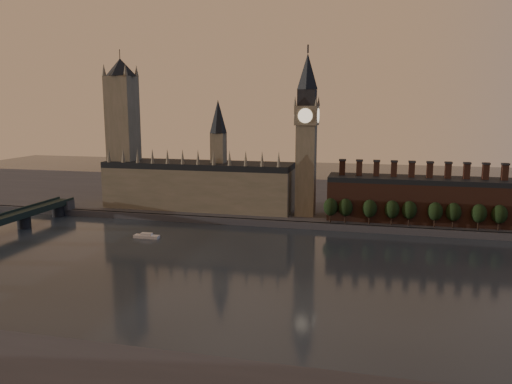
{
  "coord_description": "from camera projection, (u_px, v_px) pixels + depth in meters",
  "views": [
    {
      "loc": [
        52.91,
        -205.18,
        74.2
      ],
      "look_at": [
        -9.62,
        55.0,
        27.67
      ],
      "focal_mm": 35.0,
      "sensor_mm": 36.0,
      "label": 1
    }
  ],
  "objects": [
    {
      "name": "embankment_tree_5",
      "position": [
        435.0,
        211.0,
        289.64
      ],
      "size": [
        8.6,
        8.6,
        14.88
      ],
      "color": "black",
      "rests_on": "north_bank"
    },
    {
      "name": "north_bank",
      "position": [
        304.0,
        199.0,
        391.65
      ],
      "size": [
        900.0,
        182.0,
        4.0
      ],
      "color": "#424247",
      "rests_on": "ground"
    },
    {
      "name": "ground",
      "position": [
        248.0,
        275.0,
        221.44
      ],
      "size": [
        900.0,
        900.0,
        0.0
      ],
      "primitive_type": "plane",
      "color": "black",
      "rests_on": "ground"
    },
    {
      "name": "embankment_tree_0",
      "position": [
        331.0,
        207.0,
        302.32
      ],
      "size": [
        8.6,
        8.6,
        14.88
      ],
      "color": "black",
      "rests_on": "north_bank"
    },
    {
      "name": "river_boat",
      "position": [
        147.0,
        236.0,
        282.67
      ],
      "size": [
        14.72,
        4.32,
        2.94
      ],
      "rotation": [
        0.0,
        0.0,
        0.01
      ],
      "color": "silver",
      "rests_on": "ground"
    },
    {
      "name": "embankment_tree_1",
      "position": [
        346.0,
        207.0,
        300.92
      ],
      "size": [
        8.6,
        8.6,
        14.88
      ],
      "color": "black",
      "rests_on": "north_bank"
    },
    {
      "name": "embankment_tree_6",
      "position": [
        454.0,
        212.0,
        287.92
      ],
      "size": [
        8.6,
        8.6,
        14.88
      ],
      "color": "black",
      "rests_on": "north_bank"
    },
    {
      "name": "embankment_tree_4",
      "position": [
        409.0,
        210.0,
        293.42
      ],
      "size": [
        8.6,
        8.6,
        14.88
      ],
      "color": "black",
      "rests_on": "north_bank"
    },
    {
      "name": "embankment_tree_2",
      "position": [
        370.0,
        209.0,
        297.66
      ],
      "size": [
        8.6,
        8.6,
        14.88
      ],
      "color": "black",
      "rests_on": "north_bank"
    },
    {
      "name": "embankment_tree_7",
      "position": [
        479.0,
        213.0,
        284.28
      ],
      "size": [
        8.6,
        8.6,
        14.88
      ],
      "color": "black",
      "rests_on": "north_bank"
    },
    {
      "name": "embankment_tree_8",
      "position": [
        499.0,
        214.0,
        281.99
      ],
      "size": [
        8.6,
        8.6,
        14.88
      ],
      "color": "black",
      "rests_on": "north_bank"
    },
    {
      "name": "embankment_tree_3",
      "position": [
        392.0,
        209.0,
        295.25
      ],
      "size": [
        8.6,
        8.6,
        14.88
      ],
      "color": "black",
      "rests_on": "north_bank"
    },
    {
      "name": "victoria_tower",
      "position": [
        123.0,
        127.0,
        349.11
      ],
      "size": [
        24.0,
        24.0,
        108.0
      ],
      "color": "#7D6F58",
      "rests_on": "north_bank"
    },
    {
      "name": "chimney_block",
      "position": [
        419.0,
        199.0,
        305.34
      ],
      "size": [
        110.0,
        25.0,
        37.0
      ],
      "color": "#4E2B1E",
      "rests_on": "north_bank"
    },
    {
      "name": "palace_of_westminster",
      "position": [
        199.0,
        183.0,
        342.65
      ],
      "size": [
        130.0,
        30.3,
        74.0
      ],
      "color": "#7D6F58",
      "rests_on": "north_bank"
    },
    {
      "name": "big_ben",
      "position": [
        306.0,
        133.0,
        314.78
      ],
      "size": [
        15.0,
        15.0,
        107.0
      ],
      "color": "#7D6F58",
      "rests_on": "north_bank"
    }
  ]
}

